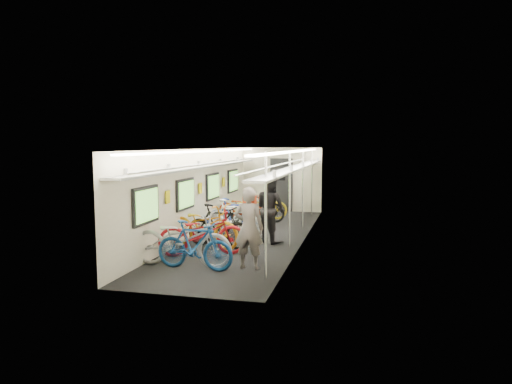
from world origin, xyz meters
The scene contains 15 objects.
train_car_shell centered at (-0.36, 0.71, 1.66)m, with size 10.00×10.00×10.00m.
bicycle_0 centered at (-0.64, -3.25, 0.57)m, with size 0.76×2.17×1.14m, color #ADADB2.
bicycle_1 centered at (-0.30, -3.42, 0.50)m, with size 0.47×1.66×1.00m, color navy.
bicycle_2 centered at (-0.54, -2.26, 0.52)m, with size 0.70×1.99×1.05m, color maroon.
bicycle_3 centered at (-0.42, -1.46, 0.54)m, with size 0.50×1.78×1.07m, color black.
bicycle_4 centered at (-0.81, -1.45, 0.55)m, with size 0.73×2.08×1.09m, color orange.
bicycle_5 centered at (-0.48, -0.12, 0.52)m, with size 0.49×1.72×1.03m, color white.
bicycle_6 centered at (-0.36, 0.05, 0.52)m, with size 0.69×1.98×1.04m, color silver.
bicycle_7 centered at (-0.59, 0.52, 0.49)m, with size 0.46×1.65×0.99m, color #1B3AA4.
bicycle_8 centered at (-0.62, 1.64, 0.53)m, with size 0.70×2.01×1.06m, color maroon.
bicycle_9 centered at (-0.25, 2.47, 0.50)m, with size 0.47×1.66×1.00m, color black.
bicycle_10 centered at (-0.36, 2.91, 0.47)m, with size 0.63×1.81×0.95m, color gold.
passenger_near centered at (0.75, -3.09, 0.84)m, with size 0.61×0.40×1.68m, color slate.
passenger_mid centered at (0.69, -0.55, 0.88)m, with size 0.86×0.67×1.77m, color black.
backpack centered at (0.70, -2.84, 1.28)m, with size 0.26×0.14×0.38m, color #BA2E12.
Camera 1 is at (2.97, -11.92, 2.53)m, focal length 32.00 mm.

